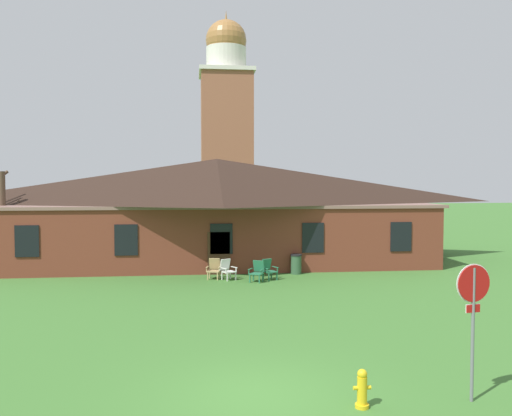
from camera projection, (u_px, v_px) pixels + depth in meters
ground_plane at (257, 395)px, 11.41m from camera, size 200.00×200.00×0.00m
brick_building at (217, 209)px, 31.18m from camera, size 23.78×10.40×5.88m
dome_tower at (226, 129)px, 51.45m from camera, size 5.18×5.18×20.87m
stop_sign at (473, 304)px, 10.99m from camera, size 0.80×0.18×2.86m
lawn_chair_by_porch at (214, 268)px, 25.11m from camera, size 0.73×0.77×0.96m
lawn_chair_near_door at (227, 269)px, 24.89m from camera, size 0.83×0.86×0.96m
lawn_chair_left_end at (257, 271)px, 24.41m from camera, size 0.82×0.85×0.96m
lawn_chair_middle at (269, 269)px, 24.92m from camera, size 0.82×0.85×0.96m
bare_tree_beside_building at (2, 217)px, 27.09m from camera, size 1.93×1.46×5.16m
fire_hydrant at (362, 389)px, 10.75m from camera, size 0.36×0.28×0.79m
trash_bin at (296, 264)px, 26.46m from camera, size 0.56×0.56×0.98m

